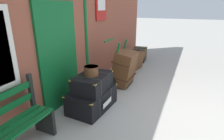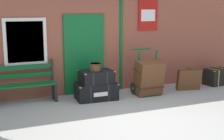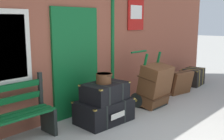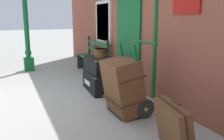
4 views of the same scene
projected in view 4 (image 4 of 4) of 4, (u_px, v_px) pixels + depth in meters
The scene contains 10 objects.
ground_plane at pixel (18, 103), 4.58m from camera, with size 60.00×60.00×0.00m, color #A3A099.
brick_facade at pixel (140, 17), 5.28m from camera, with size 10.40×0.35×3.20m.
lamp_post at pixel (27, 32), 7.19m from camera, with size 0.28×0.28×3.03m.
platform_bench at pixel (93, 58), 7.03m from camera, with size 1.60×0.43×1.01m.
steamer_trunk_base at pixel (102, 81), 5.37m from camera, with size 1.05×0.71×0.43m.
steamer_trunk_middle at pixel (101, 65), 5.28m from camera, with size 0.83×0.57×0.33m.
round_hatbox at pixel (101, 52), 5.25m from camera, with size 0.30×0.29×0.18m.
porters_trolley at pixel (132, 97), 4.10m from camera, with size 0.71×0.62×1.19m.
large_brown_trunk at pixel (123, 87), 3.98m from camera, with size 0.70×0.58×0.94m.
suitcase_oxblood at pixel (174, 128), 2.88m from camera, with size 0.71×0.39×0.62m.
Camera 4 is at (4.69, -0.13, 1.57)m, focal length 39.11 mm.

